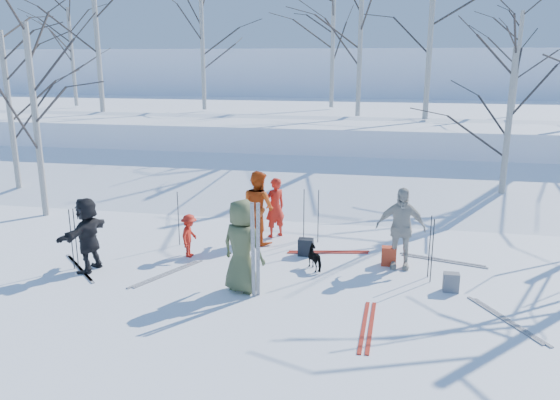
% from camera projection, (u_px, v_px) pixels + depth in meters
% --- Properties ---
extents(ground, '(120.00, 120.00, 0.00)m').
position_uv_depth(ground, '(266.00, 278.00, 11.32)').
color(ground, white).
rests_on(ground, ground).
extents(snow_ramp, '(70.00, 9.49, 4.12)m').
position_uv_depth(snow_ramp, '(312.00, 192.00, 17.93)').
color(snow_ramp, white).
rests_on(snow_ramp, ground).
extents(snow_plateau, '(70.00, 18.00, 2.20)m').
position_uv_depth(snow_plateau, '(339.00, 129.00, 27.22)').
color(snow_plateau, white).
rests_on(snow_plateau, ground).
extents(far_hill, '(90.00, 30.00, 6.00)m').
position_uv_depth(far_hill, '(361.00, 87.00, 46.91)').
color(far_hill, white).
rests_on(far_hill, ground).
extents(skier_olive_center, '(1.05, 0.87, 1.85)m').
position_uv_depth(skier_olive_center, '(242.00, 246.00, 10.50)').
color(skier_olive_center, '#485231').
rests_on(skier_olive_center, ground).
extents(skier_red_north, '(0.66, 0.65, 1.53)m').
position_uv_depth(skier_red_north, '(275.00, 207.00, 13.80)').
color(skier_red_north, red).
rests_on(skier_red_north, ground).
extents(skier_redor_behind, '(1.11, 1.07, 1.80)m').
position_uv_depth(skier_redor_behind, '(258.00, 207.00, 13.34)').
color(skier_redor_behind, '#C6420F').
rests_on(skier_redor_behind, ground).
extents(skier_red_seated, '(0.39, 0.66, 1.00)m').
position_uv_depth(skier_red_seated, '(189.00, 236.00, 12.46)').
color(skier_red_seated, red).
rests_on(skier_red_seated, ground).
extents(skier_cream_east, '(1.06, 0.44, 1.80)m').
position_uv_depth(skier_cream_east, '(401.00, 228.00, 11.69)').
color(skier_cream_east, beige).
rests_on(skier_cream_east, ground).
extents(skier_grey_west, '(0.65, 1.54, 1.61)m').
position_uv_depth(skier_grey_west, '(88.00, 234.00, 11.57)').
color(skier_grey_west, black).
rests_on(skier_grey_west, ground).
extents(dog, '(0.59, 0.65, 0.51)m').
position_uv_depth(dog, '(316.00, 258.00, 11.76)').
color(dog, black).
rests_on(dog, ground).
extents(upright_ski_left, '(0.09, 0.16, 1.90)m').
position_uv_depth(upright_ski_left, '(253.00, 251.00, 10.17)').
color(upright_ski_left, silver).
rests_on(upright_ski_left, ground).
extents(upright_ski_right, '(0.13, 0.23, 1.89)m').
position_uv_depth(upright_ski_right, '(258.00, 250.00, 10.19)').
color(upright_ski_right, silver).
rests_on(upright_ski_right, ground).
extents(ski_pair_a, '(1.83, 2.07, 0.02)m').
position_uv_depth(ski_pair_a, '(506.00, 320.00, 9.50)').
color(ski_pair_a, silver).
rests_on(ski_pair_a, ground).
extents(ski_pair_b, '(0.33, 1.91, 0.02)m').
position_uv_depth(ski_pair_b, '(367.00, 326.00, 9.28)').
color(ski_pair_b, '#A12417').
rests_on(ski_pair_b, ground).
extents(ski_pair_c, '(1.70, 2.06, 0.02)m').
position_uv_depth(ski_pair_c, '(167.00, 274.00, 11.54)').
color(ski_pair_c, silver).
rests_on(ski_pair_c, ground).
extents(ski_pair_d, '(2.10, 2.10, 0.02)m').
position_uv_depth(ski_pair_d, '(80.00, 268.00, 11.85)').
color(ski_pair_d, silver).
rests_on(ski_pair_d, ground).
extents(ski_pair_e, '(0.90, 1.97, 0.02)m').
position_uv_depth(ski_pair_e, '(328.00, 252.00, 12.83)').
color(ski_pair_e, '#A12417').
rests_on(ski_pair_e, ground).
extents(ski_pair_f, '(1.18, 2.00, 0.02)m').
position_uv_depth(ski_pair_f, '(443.00, 260.00, 12.30)').
color(ski_pair_f, silver).
rests_on(ski_pair_f, ground).
extents(ski_pole_a, '(0.02, 0.02, 1.34)m').
position_uv_depth(ski_pole_a, '(178.00, 219.00, 13.18)').
color(ski_pole_a, black).
rests_on(ski_pole_a, ground).
extents(ski_pole_b, '(0.02, 0.02, 1.34)m').
position_uv_depth(ski_pole_b, '(76.00, 239.00, 11.73)').
color(ski_pole_b, black).
rests_on(ski_pole_b, ground).
extents(ski_pole_c, '(0.02, 0.02, 1.34)m').
position_uv_depth(ski_pole_c, '(430.00, 247.00, 11.22)').
color(ski_pole_c, black).
rests_on(ski_pole_c, ground).
extents(ski_pole_d, '(0.02, 0.02, 1.34)m').
position_uv_depth(ski_pole_d, '(94.00, 238.00, 11.76)').
color(ski_pole_d, black).
rests_on(ski_pole_d, ground).
extents(ski_pole_e, '(0.02, 0.02, 1.34)m').
position_uv_depth(ski_pole_e, '(72.00, 239.00, 11.67)').
color(ski_pole_e, black).
rests_on(ski_pole_e, ground).
extents(ski_pole_f, '(0.02, 0.02, 1.34)m').
position_uv_depth(ski_pole_f, '(318.00, 216.00, 13.37)').
color(ski_pole_f, black).
rests_on(ski_pole_f, ground).
extents(ski_pole_g, '(0.02, 0.02, 1.34)m').
position_uv_depth(ski_pole_g, '(304.00, 216.00, 13.43)').
color(ski_pole_g, black).
rests_on(ski_pole_g, ground).
extents(ski_pole_h, '(0.02, 0.02, 1.34)m').
position_uv_depth(ski_pole_h, '(432.00, 251.00, 10.96)').
color(ski_pole_h, black).
rests_on(ski_pole_h, ground).
extents(backpack_red, '(0.32, 0.22, 0.42)m').
position_uv_depth(backpack_red, '(389.00, 256.00, 12.00)').
color(backpack_red, '#B8351C').
rests_on(backpack_red, ground).
extents(backpack_grey, '(0.30, 0.20, 0.38)m').
position_uv_depth(backpack_grey, '(451.00, 282.00, 10.64)').
color(backpack_grey, slate).
rests_on(backpack_grey, ground).
extents(backpack_dark, '(0.34, 0.24, 0.40)m').
position_uv_depth(backpack_dark, '(306.00, 247.00, 12.60)').
color(backpack_dark, black).
rests_on(backpack_dark, ground).
extents(birch_plateau_c, '(5.46, 5.46, 6.94)m').
position_uv_depth(birch_plateau_c, '(96.00, 27.00, 22.56)').
color(birch_plateau_c, silver).
rests_on(birch_plateau_c, snow_plateau).
extents(birch_plateau_d, '(3.44, 3.44, 4.05)m').
position_uv_depth(birch_plateau_d, '(517.00, 63.00, 21.88)').
color(birch_plateau_d, silver).
rests_on(birch_plateau_d, snow_plateau).
extents(birch_plateau_e, '(4.43, 4.43, 5.47)m').
position_uv_depth(birch_plateau_e, '(360.00, 45.00, 21.03)').
color(birch_plateau_e, silver).
rests_on(birch_plateau_e, snow_plateau).
extents(birch_plateau_f, '(4.10, 4.10, 5.01)m').
position_uv_depth(birch_plateau_f, '(203.00, 52.00, 23.89)').
color(birch_plateau_f, silver).
rests_on(birch_plateau_f, snow_plateau).
extents(birch_plateau_g, '(4.55, 4.55, 5.64)m').
position_uv_depth(birch_plateau_g, '(333.00, 45.00, 24.92)').
color(birch_plateau_g, silver).
rests_on(birch_plateau_g, snow_plateau).
extents(birch_plateau_h, '(5.33, 5.33, 6.76)m').
position_uv_depth(birch_plateau_h, '(431.00, 26.00, 19.79)').
color(birch_plateau_h, silver).
rests_on(birch_plateau_h, snow_plateau).
extents(birch_plateau_i, '(3.77, 3.77, 4.52)m').
position_uv_depth(birch_plateau_i, '(72.00, 58.00, 25.87)').
color(birch_plateau_i, silver).
rests_on(birch_plateau_i, snow_plateau).
extents(birch_edge_a, '(4.37, 4.37, 5.38)m').
position_uv_depth(birch_edge_a, '(36.00, 123.00, 15.21)').
color(birch_edge_a, silver).
rests_on(birch_edge_a, ground).
extents(birch_edge_d, '(4.29, 4.29, 5.27)m').
position_uv_depth(birch_edge_d, '(10.00, 117.00, 17.31)').
color(birch_edge_d, silver).
rests_on(birch_edge_d, ground).
extents(birch_edge_e, '(3.93, 3.93, 4.75)m').
position_uv_depth(birch_edge_e, '(508.00, 133.00, 15.51)').
color(birch_edge_e, silver).
rests_on(birch_edge_e, ground).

